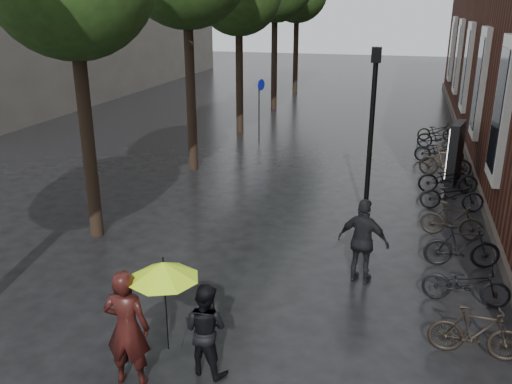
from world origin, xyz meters
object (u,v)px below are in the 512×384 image
(person_burgundy, at_px, (127,328))
(lamp_post, at_px, (372,120))
(ad_lightbox, at_px, (455,153))
(person_black, at_px, (205,329))
(parked_bicycles, at_px, (448,181))
(pedestrian_walking, at_px, (363,241))

(person_burgundy, distance_m, lamp_post, 8.33)
(person_burgundy, height_order, ad_lightbox, ad_lightbox)
(person_burgundy, xyz_separation_m, person_black, (1.02, 0.56, -0.19))
(parked_bicycles, bearing_deg, ad_lightbox, 80.09)
(pedestrian_walking, height_order, ad_lightbox, ad_lightbox)
(person_burgundy, xyz_separation_m, pedestrian_walking, (3.10, 4.17, -0.04))
(person_black, xyz_separation_m, lamp_post, (1.88, 7.05, 1.97))
(person_burgundy, bearing_deg, pedestrian_walking, -132.82)
(person_black, distance_m, lamp_post, 7.55)
(parked_bicycles, bearing_deg, person_black, -112.69)
(person_burgundy, xyz_separation_m, lamp_post, (2.90, 7.60, 1.79))
(person_burgundy, distance_m, parked_bicycles, 11.52)
(person_burgundy, height_order, pedestrian_walking, person_burgundy)
(lamp_post, bearing_deg, person_burgundy, -110.86)
(person_black, xyz_separation_m, pedestrian_walking, (2.08, 3.62, 0.14))
(pedestrian_walking, distance_m, ad_lightbox, 7.88)
(pedestrian_walking, bearing_deg, ad_lightbox, -93.52)
(parked_bicycles, relative_size, ad_lightbox, 8.17)
(pedestrian_walking, xyz_separation_m, parked_bicycles, (2.00, 6.14, -0.45))
(pedestrian_walking, bearing_deg, parked_bicycles, -95.00)
(person_burgundy, relative_size, ad_lightbox, 0.97)
(pedestrian_walking, bearing_deg, lamp_post, -73.58)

